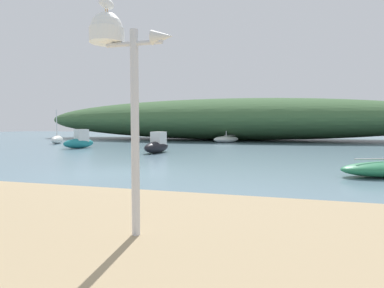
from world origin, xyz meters
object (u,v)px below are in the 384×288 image
object	(u,v)px
motorboat_mid_channel	(157,145)
motorboat_far_right	(79,141)
seagull_on_radar	(105,2)
sailboat_by_sandbar	(57,139)
mast_structure	(116,53)
sailboat_inner_mooring	(226,139)

from	to	relation	value
motorboat_mid_channel	motorboat_far_right	world-z (taller)	motorboat_far_right
seagull_on_radar	sailboat_by_sandbar	bearing A→B (deg)	130.03
seagull_on_radar	motorboat_far_right	xyz separation A→B (m)	(-12.31, 16.84, -3.05)
mast_structure	sailboat_inner_mooring	world-z (taller)	mast_structure
sailboat_inner_mooring	sailboat_by_sandbar	size ratio (longest dim) A/B	1.00
mast_structure	sailboat_inner_mooring	bearing A→B (deg)	95.96
motorboat_far_right	sailboat_by_sandbar	bearing A→B (deg)	141.56
sailboat_by_sandbar	motorboat_mid_channel	bearing A→B (deg)	-27.02
seagull_on_radar	motorboat_far_right	distance (m)	21.08
motorboat_far_right	seagull_on_radar	bearing A→B (deg)	-53.84
mast_structure	motorboat_far_right	size ratio (longest dim) A/B	1.22
motorboat_mid_channel	motorboat_far_right	bearing A→B (deg)	163.66
motorboat_mid_channel	sailboat_by_sandbar	size ratio (longest dim) A/B	0.87
seagull_on_radar	motorboat_far_right	bearing A→B (deg)	126.16
sailboat_inner_mooring	motorboat_mid_channel	xyz separation A→B (m)	(-2.38, -12.78, 0.17)
motorboat_mid_channel	sailboat_inner_mooring	bearing A→B (deg)	79.43
sailboat_inner_mooring	seagull_on_radar	bearing A→B (deg)	-84.37
motorboat_far_right	motorboat_mid_channel	bearing A→B (deg)	-16.34
motorboat_far_right	mast_structure	bearing A→B (deg)	-53.47
seagull_on_radar	sailboat_inner_mooring	distance (m)	27.83
sailboat_by_sandbar	motorboat_far_right	world-z (taller)	sailboat_by_sandbar
mast_structure	seagull_on_radar	world-z (taller)	seagull_on_radar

